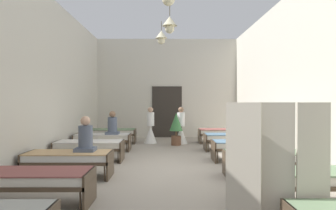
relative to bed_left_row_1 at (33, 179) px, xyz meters
The scene contains 18 objects.
ground_plane 3.65m from the bed_left_row_1, 51.92° to the left, with size 7.17×14.31×0.10m, color #9E9384.
room_shell 5.18m from the bed_left_row_1, 62.44° to the left, with size 6.97×13.91×4.64m.
bed_left_row_1 is the anchor object (origin of this frame).
bed_right_row_1 4.47m from the bed_left_row_1, ahead, with size 1.90×0.84×0.57m.
bed_left_row_2 1.90m from the bed_left_row_1, 90.00° to the left, with size 1.90×0.84×0.57m.
bed_right_row_2 4.85m from the bed_left_row_1, 23.04° to the left, with size 1.90×0.84×0.57m.
bed_left_row_3 3.80m from the bed_left_row_1, 90.00° to the left, with size 1.90×0.84×0.57m.
bed_right_row_3 5.86m from the bed_left_row_1, 40.39° to the left, with size 1.90×0.84×0.57m.
bed_left_row_4 5.70m from the bed_left_row_1, 90.00° to the left, with size 1.90×0.84×0.57m.
bed_right_row_4 7.24m from the bed_left_row_1, 51.92° to the left, with size 1.90×0.84×0.57m.
bed_left_row_5 7.60m from the bed_left_row_1, 90.00° to the left, with size 1.90×0.84×0.57m.
bed_right_row_5 8.82m from the bed_left_row_1, 59.56° to the left, with size 1.90×0.84×0.57m.
nurse_near_aisle 7.75m from the bed_left_row_1, 78.41° to the left, with size 0.52×0.52×1.49m.
nurse_mid_aisle 7.96m from the bed_left_row_1, 69.50° to the left, with size 0.52×0.52×1.49m.
patient_seated_primary 5.64m from the bed_left_row_1, 86.43° to the left, with size 0.44×0.44×0.80m.
patient_seated_secondary 2.07m from the bed_left_row_1, 80.07° to the left, with size 0.44×0.44×0.80m.
potted_plant 7.46m from the bed_left_row_1, 69.77° to the left, with size 0.51×0.51×1.25m.
privacy_screen 3.81m from the bed_left_row_1, 21.67° to the right, with size 1.24×0.23×1.70m.
Camera 1 is at (-0.06, -7.99, 1.72)m, focal length 33.64 mm.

